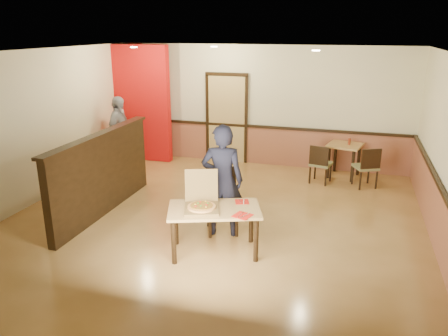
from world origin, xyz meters
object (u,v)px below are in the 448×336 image
object	(u,v)px
side_chair_left	(320,163)
pizza_box	(202,204)
diner_chair	(222,197)
side_table	(344,152)
main_table	(214,215)
diner	(222,181)
passerby	(119,133)
condiment	(349,142)
side_chair_right	(367,166)

from	to	relation	value
side_chair_left	pizza_box	distance (m)	3.82
diner_chair	pizza_box	xyz separation A→B (m)	(-0.05, -0.83, 0.20)
side_chair_left	pizza_box	bearing A→B (deg)	81.40
diner_chair	side_table	xyz separation A→B (m)	(1.80, 3.33, -0.00)
pizza_box	main_table	bearing A→B (deg)	-0.10
diner_chair	diner	bearing A→B (deg)	-91.11
side_table	diner	size ratio (longest dim) A/B	0.46
main_table	passerby	world-z (taller)	passerby
main_table	side_table	distance (m)	4.43
diner_chair	pizza_box	distance (m)	0.85
passerby	condiment	bearing A→B (deg)	-85.51
side_table	condiment	bearing A→B (deg)	-0.40
main_table	side_table	bearing A→B (deg)	47.89
side_chair_left	side_chair_right	distance (m)	0.94
side_chair_left	diner	xyz separation A→B (m)	(-1.28, -2.87, 0.44)
side_chair_left	side_chair_right	xyz separation A→B (m)	(0.94, 0.00, 0.01)
main_table	side_chair_right	xyz separation A→B (m)	(2.15, 3.49, -0.12)
side_chair_left	condiment	xyz separation A→B (m)	(0.55, 0.61, 0.35)
side_table	condiment	xyz separation A→B (m)	(0.08, -0.00, 0.24)
diner	condiment	size ratio (longest dim) A/B	12.92
main_table	passerby	xyz separation A→B (m)	(-3.31, 3.18, 0.26)
main_table	pizza_box	xyz separation A→B (m)	(-0.17, -0.06, 0.17)
side_chair_right	passerby	size ratio (longest dim) A/B	0.51
side_chair_right	pizza_box	size ratio (longest dim) A/B	1.25
main_table	diner_chair	size ratio (longest dim) A/B	1.44
side_chair_right	condiment	xyz separation A→B (m)	(-0.40, 0.61, 0.33)
side_chair_right	side_table	world-z (taller)	side_chair_right
pizza_box	condiment	bearing A→B (deg)	45.83
condiment	main_table	bearing A→B (deg)	-113.22
diner_chair	diner	world-z (taller)	diner
side_table	pizza_box	world-z (taller)	pizza_box
diner_chair	pizza_box	world-z (taller)	pizza_box
side_table	diner_chair	bearing A→B (deg)	-118.36
side_chair_left	diner	size ratio (longest dim) A/B	0.47
side_chair_left	condiment	world-z (taller)	condiment
diner_chair	condiment	size ratio (longest dim) A/B	7.43
diner_chair	side_chair_left	distance (m)	3.03
diner	condiment	distance (m)	3.93
side_table	side_chair_left	bearing A→B (deg)	-127.20
diner_chair	condiment	world-z (taller)	diner_chair
side_chair_right	main_table	bearing A→B (deg)	32.53
side_chair_left	diner	bearing A→B (deg)	78.64
main_table	diner	size ratio (longest dim) A/B	0.83
diner_chair	condiment	distance (m)	3.83
pizza_box	diner	bearing A→B (deg)	62.08
passerby	diner_chair	bearing A→B (deg)	-132.92
diner_chair	passerby	size ratio (longest dim) A/B	0.61
side_table	condiment	distance (m)	0.26
side_chair_right	passerby	distance (m)	5.48
diner_chair	diner	distance (m)	0.37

